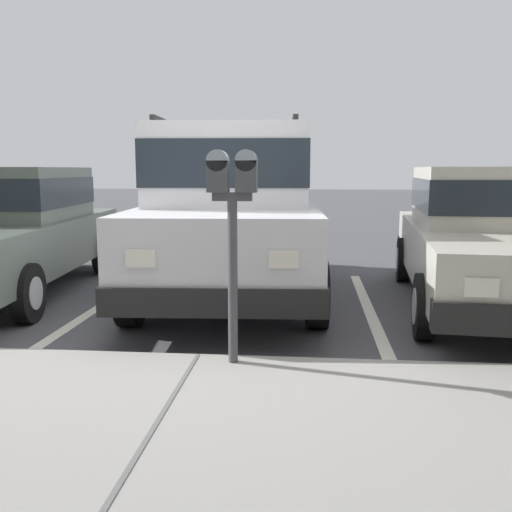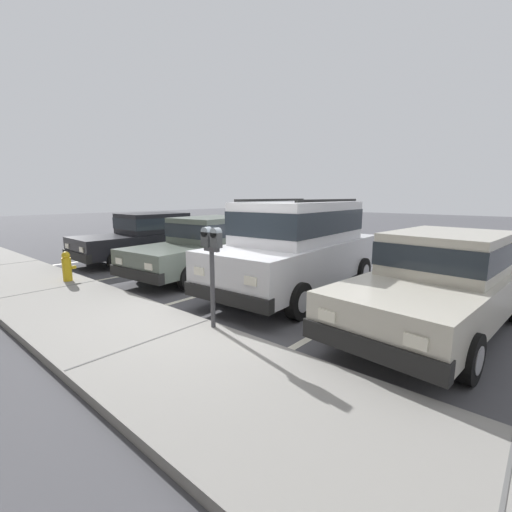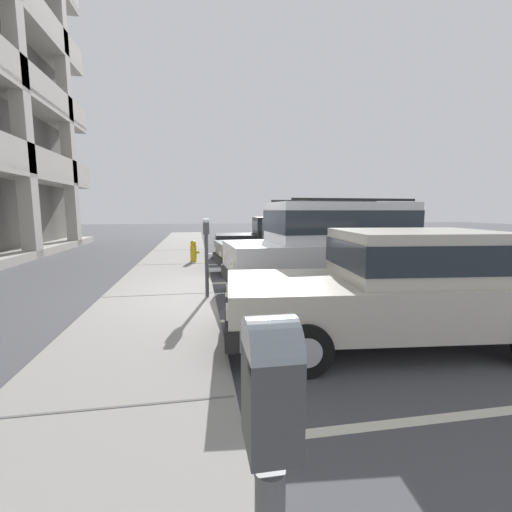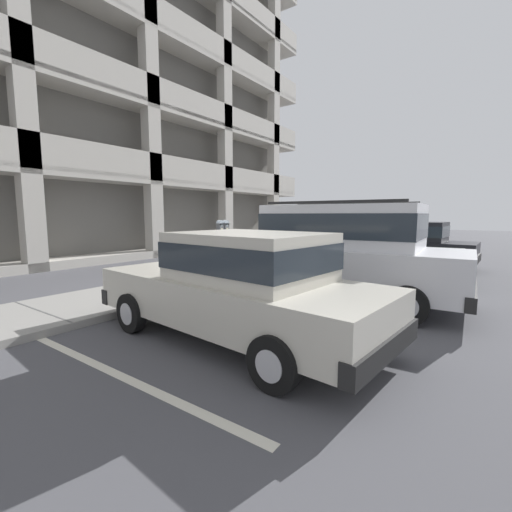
% 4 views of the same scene
% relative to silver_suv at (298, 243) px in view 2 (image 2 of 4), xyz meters
% --- Properties ---
extents(ground_plane, '(80.00, 80.00, 0.10)m').
position_rel_silver_suv_xyz_m(ground_plane, '(-0.07, 2.47, -1.14)').
color(ground_plane, '#4C4C51').
extents(sidewalk, '(40.00, 2.20, 0.12)m').
position_rel_silver_suv_xyz_m(sidewalk, '(-0.07, 3.77, -1.03)').
color(sidewalk, gray).
rests_on(sidewalk, ground_plane).
extents(parking_stall_lines, '(12.01, 4.80, 0.01)m').
position_rel_silver_suv_xyz_m(parking_stall_lines, '(1.41, 1.07, -1.08)').
color(parking_stall_lines, silver).
rests_on(parking_stall_lines, ground_plane).
extents(silver_suv, '(2.20, 4.88, 2.03)m').
position_rel_silver_suv_xyz_m(silver_suv, '(0.00, 0.00, 0.00)').
color(silver_suv, silver).
rests_on(silver_suv, ground_plane).
extents(red_sedan, '(2.13, 4.62, 1.54)m').
position_rel_silver_suv_xyz_m(red_sedan, '(-2.90, 0.31, -0.27)').
color(red_sedan, beige).
rests_on(red_sedan, ground_plane).
extents(dark_hatchback, '(2.13, 4.62, 1.54)m').
position_rel_silver_suv_xyz_m(dark_hatchback, '(2.83, 0.11, -0.27)').
color(dark_hatchback, '#5B665B').
rests_on(dark_hatchback, ground_plane).
extents(blue_coupe, '(1.93, 4.53, 1.54)m').
position_rel_silver_suv_xyz_m(blue_coupe, '(5.95, -0.02, -0.27)').
color(blue_coupe, black).
rests_on(blue_coupe, ground_plane).
extents(parking_meter_near, '(0.35, 0.12, 1.53)m').
position_rel_silver_suv_xyz_m(parking_meter_near, '(-0.36, 2.82, 0.17)').
color(parking_meter_near, '#47474C').
rests_on(parking_meter_near, sidewalk).
extents(fire_hydrant, '(0.30, 0.30, 0.70)m').
position_rel_silver_suv_xyz_m(fire_hydrant, '(4.41, 3.11, -0.62)').
color(fire_hydrant, gold).
rests_on(fire_hydrant, sidewalk).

